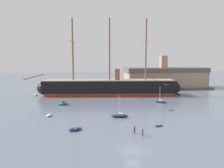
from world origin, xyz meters
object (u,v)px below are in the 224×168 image
at_px(mooring_piling_nearest, 143,133).
at_px(sailboat_near_centre, 120,116).
at_px(dinghy_mid_left, 49,115).
at_px(dinghy_far_right, 178,94).
at_px(sailboat_alongside_stern, 160,101).
at_px(seagull_in_flight, 166,85).
at_px(dockside_warehouse_right, 165,78).
at_px(dinghy_foreground_right, 159,125).
at_px(dinghy_distant_centre, 103,91).
at_px(dinghy_mid_right, 170,110).
at_px(tall_ship, 110,87).
at_px(dinghy_far_left, 36,95).
at_px(mooring_piling_left_pair, 134,130).
at_px(motorboat_alongside_bow, 63,104).
at_px(dinghy_foreground_left, 75,129).

bearing_deg(mooring_piling_nearest, sailboat_near_centre, 98.97).
distance_m(dinghy_mid_left, dinghy_far_right, 56.34).
height_order(sailboat_alongside_stern, seagull_in_flight, seagull_in_flight).
bearing_deg(dockside_warehouse_right, dinghy_mid_left, -137.28).
distance_m(dinghy_foreground_right, dinghy_mid_left, 28.66).
height_order(sailboat_alongside_stern, dinghy_distant_centre, sailboat_alongside_stern).
xyz_separation_m(dinghy_distant_centre, dockside_warehouse_right, (32.96, 7.36, 4.91)).
distance_m(dinghy_mid_right, dinghy_far_right, 29.66).
relative_size(dinghy_mid_left, sailboat_alongside_stern, 0.46).
relative_size(dinghy_far_right, dinghy_distant_centre, 0.71).
distance_m(dinghy_mid_left, mooring_piling_nearest, 27.15).
bearing_deg(tall_ship, dinghy_foreground_right, -82.18).
relative_size(dinghy_foreground_right, sailboat_near_centre, 0.38).
distance_m(dinghy_mid_right, seagull_in_flight, 15.51).
height_order(dinghy_mid_right, dinghy_far_left, dinghy_far_left).
height_order(dinghy_far_right, mooring_piling_left_pair, mooring_piling_left_pair).
bearing_deg(motorboat_alongside_bow, dinghy_foreground_left, -79.95).
relative_size(tall_ship, dinghy_foreground_right, 29.23).
relative_size(motorboat_alongside_bow, dockside_warehouse_right, 0.08).
relative_size(motorboat_alongside_bow, seagull_in_flight, 3.55).
bearing_deg(dockside_warehouse_right, dinghy_far_left, -167.05).
distance_m(dinghy_mid_left, dinghy_distant_centre, 43.94).
bearing_deg(sailboat_near_centre, dockside_warehouse_right, 57.29).
xyz_separation_m(tall_ship, seagull_in_flight, (8.35, -39.26, 5.73)).
height_order(dinghy_mid_left, sailboat_alongside_stern, sailboat_alongside_stern).
distance_m(dinghy_foreground_left, mooring_piling_left_pair, 12.63).
bearing_deg(dinghy_foreground_right, dinghy_mid_right, 57.83).
bearing_deg(mooring_piling_nearest, dockside_warehouse_right, 64.77).
bearing_deg(dinghy_mid_right, motorboat_alongside_bow, 159.97).
xyz_separation_m(dockside_warehouse_right, seagull_in_flight, (-22.73, -56.79, 3.87)).
relative_size(dinghy_foreground_right, dinghy_mid_right, 1.17).
bearing_deg(seagull_in_flight, dinghy_distant_centre, 101.69).
bearing_deg(dinghy_far_left, sailboat_near_centre, -52.44).
height_order(dockside_warehouse_right, seagull_in_flight, dockside_warehouse_right).
bearing_deg(mooring_piling_nearest, dinghy_mid_right, 53.98).
distance_m(tall_ship, dinghy_mid_left, 36.10).
bearing_deg(dinghy_foreground_right, sailboat_alongside_stern, 68.52).
relative_size(tall_ship, mooring_piling_nearest, 46.15).
distance_m(dinghy_mid_left, sailboat_alongside_stern, 37.71).
bearing_deg(dinghy_far_right, tall_ship, 175.45).
distance_m(tall_ship, seagull_in_flight, 40.55).
height_order(dinghy_foreground_right, dinghy_distant_centre, dinghy_distant_centre).
distance_m(dinghy_foreground_right, sailboat_alongside_stern, 26.44).
bearing_deg(motorboat_alongside_bow, tall_ship, 43.14).
height_order(dinghy_mid_left, seagull_in_flight, seagull_in_flight).
height_order(sailboat_near_centre, dockside_warehouse_right, dockside_warehouse_right).
bearing_deg(dockside_warehouse_right, dinghy_foreground_left, -126.33).
height_order(dinghy_far_left, dinghy_distant_centre, dinghy_distant_centre).
relative_size(mooring_piling_nearest, dockside_warehouse_right, 0.03).
height_order(dinghy_far_right, seagull_in_flight, seagull_in_flight).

